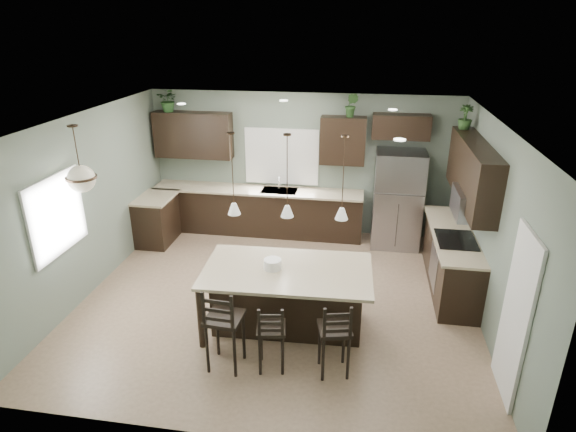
% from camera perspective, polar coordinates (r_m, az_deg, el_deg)
% --- Properties ---
extents(ground, '(6.00, 6.00, 0.00)m').
position_cam_1_polar(ground, '(7.68, -1.23, -9.74)').
color(ground, '#9E8466').
rests_on(ground, ground).
extents(pantry_door, '(0.04, 0.82, 2.04)m').
position_cam_1_polar(pantry_door, '(6.01, 25.38, -10.73)').
color(pantry_door, white).
rests_on(pantry_door, ground).
extents(window_back, '(1.35, 0.02, 1.00)m').
position_cam_1_polar(window_back, '(9.61, -0.74, 7.08)').
color(window_back, white).
rests_on(window_back, room_shell).
extents(window_left, '(0.02, 1.10, 1.00)m').
position_cam_1_polar(window_left, '(7.43, -25.82, 0.10)').
color(window_left, white).
rests_on(window_left, room_shell).
extents(left_return_cabs, '(0.60, 0.90, 0.90)m').
position_cam_1_polar(left_return_cabs, '(9.69, -15.30, -0.49)').
color(left_return_cabs, black).
rests_on(left_return_cabs, ground).
extents(left_return_countertop, '(0.66, 0.96, 0.04)m').
position_cam_1_polar(left_return_countertop, '(9.52, -15.48, 2.11)').
color(left_return_countertop, beige).
rests_on(left_return_countertop, left_return_cabs).
extents(back_lower_cabs, '(4.20, 0.60, 0.90)m').
position_cam_1_polar(back_lower_cabs, '(9.78, -3.59, 0.51)').
color(back_lower_cabs, black).
rests_on(back_lower_cabs, ground).
extents(back_countertop, '(4.20, 0.66, 0.04)m').
position_cam_1_polar(back_countertop, '(9.60, -3.68, 3.07)').
color(back_countertop, beige).
rests_on(back_countertop, back_lower_cabs).
extents(sink_inset, '(0.70, 0.45, 0.01)m').
position_cam_1_polar(sink_inset, '(9.51, -1.04, 3.02)').
color(sink_inset, gray).
rests_on(sink_inset, back_countertop).
extents(faucet, '(0.02, 0.02, 0.28)m').
position_cam_1_polar(faucet, '(9.43, -1.07, 3.79)').
color(faucet, silver).
rests_on(faucet, back_countertop).
extents(back_upper_left, '(1.55, 0.34, 0.90)m').
position_cam_1_polar(back_upper_left, '(9.82, -11.17, 9.39)').
color(back_upper_left, black).
rests_on(back_upper_left, room_shell).
extents(back_upper_right, '(0.85, 0.34, 0.90)m').
position_cam_1_polar(back_upper_right, '(9.24, 6.52, 8.87)').
color(back_upper_right, black).
rests_on(back_upper_right, room_shell).
extents(fridge_header, '(1.05, 0.34, 0.45)m').
position_cam_1_polar(fridge_header, '(9.19, 13.26, 10.27)').
color(fridge_header, black).
rests_on(fridge_header, room_shell).
extents(right_lower_cabs, '(0.60, 2.35, 0.90)m').
position_cam_1_polar(right_lower_cabs, '(8.27, 18.71, -4.98)').
color(right_lower_cabs, black).
rests_on(right_lower_cabs, ground).
extents(right_countertop, '(0.66, 2.35, 0.04)m').
position_cam_1_polar(right_countertop, '(8.07, 18.98, -2.01)').
color(right_countertop, beige).
rests_on(right_countertop, right_lower_cabs).
extents(cooktop, '(0.58, 0.75, 0.02)m').
position_cam_1_polar(cooktop, '(7.81, 19.30, -2.66)').
color(cooktop, black).
rests_on(cooktop, right_countertop).
extents(wall_oven_front, '(0.01, 0.72, 0.60)m').
position_cam_1_polar(wall_oven_front, '(7.98, 16.83, -5.78)').
color(wall_oven_front, gray).
rests_on(wall_oven_front, right_lower_cabs).
extents(right_upper_cabs, '(0.34, 2.35, 0.90)m').
position_cam_1_polar(right_upper_cabs, '(7.76, 21.01, 4.89)').
color(right_upper_cabs, black).
rests_on(right_upper_cabs, room_shell).
extents(microwave, '(0.40, 0.75, 0.40)m').
position_cam_1_polar(microwave, '(7.61, 20.61, 1.44)').
color(microwave, gray).
rests_on(microwave, right_upper_cabs).
extents(refrigerator, '(0.90, 0.74, 1.85)m').
position_cam_1_polar(refrigerator, '(9.30, 12.86, 1.92)').
color(refrigerator, gray).
rests_on(refrigerator, ground).
extents(kitchen_island, '(2.34, 1.39, 0.92)m').
position_cam_1_polar(kitchen_island, '(6.81, -0.09, -9.77)').
color(kitchen_island, black).
rests_on(kitchen_island, ground).
extents(serving_dish, '(0.24, 0.24, 0.14)m').
position_cam_1_polar(serving_dish, '(6.56, -1.84, -5.71)').
color(serving_dish, white).
rests_on(serving_dish, kitchen_island).
extents(bar_stool_left, '(0.46, 0.46, 1.16)m').
position_cam_1_polar(bar_stool_left, '(6.10, -7.49, -12.88)').
color(bar_stool_left, black).
rests_on(bar_stool_left, ground).
extents(bar_stool_center, '(0.41, 0.41, 0.95)m').
position_cam_1_polar(bar_stool_center, '(6.09, -1.99, -13.99)').
color(bar_stool_center, black).
rests_on(bar_stool_center, ground).
extents(bar_stool_right, '(0.46, 0.46, 1.04)m').
position_cam_1_polar(bar_stool_right, '(6.02, 5.50, -14.05)').
color(bar_stool_right, black).
rests_on(bar_stool_right, ground).
extents(pendant_left, '(0.17, 0.17, 1.10)m').
position_cam_1_polar(pendant_left, '(6.17, -6.59, 4.93)').
color(pendant_left, silver).
rests_on(pendant_left, room_shell).
extents(pendant_center, '(0.17, 0.17, 1.10)m').
position_cam_1_polar(pendant_center, '(6.05, -0.10, 4.72)').
color(pendant_center, silver).
rests_on(pendant_center, room_shell).
extents(pendant_right, '(0.17, 0.17, 1.10)m').
position_cam_1_polar(pendant_right, '(6.01, 6.56, 4.45)').
color(pendant_right, white).
rests_on(pendant_right, room_shell).
extents(chandelier, '(0.42, 0.42, 0.94)m').
position_cam_1_polar(chandelier, '(7.11, -23.62, 6.21)').
color(chandelier, beige).
rests_on(chandelier, room_shell).
extents(plant_back_left, '(0.45, 0.41, 0.45)m').
position_cam_1_polar(plant_back_left, '(9.82, -13.98, 13.19)').
color(plant_back_left, '#244A20').
rests_on(plant_back_left, back_upper_left).
extents(plant_back_right, '(0.30, 0.27, 0.44)m').
position_cam_1_polar(plant_back_right, '(9.07, 7.55, 12.91)').
color(plant_back_right, '#2E5625').
rests_on(plant_back_right, back_upper_right).
extents(plant_right_wall, '(0.26, 0.26, 0.39)m').
position_cam_1_polar(plant_right_wall, '(8.49, 20.28, 10.93)').
color(plant_right_wall, '#2E5324').
rests_on(plant_right_wall, right_upper_cabs).
extents(room_shell, '(6.00, 6.00, 6.00)m').
position_cam_1_polar(room_shell, '(6.93, -1.34, 2.24)').
color(room_shell, slate).
rests_on(room_shell, ground).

